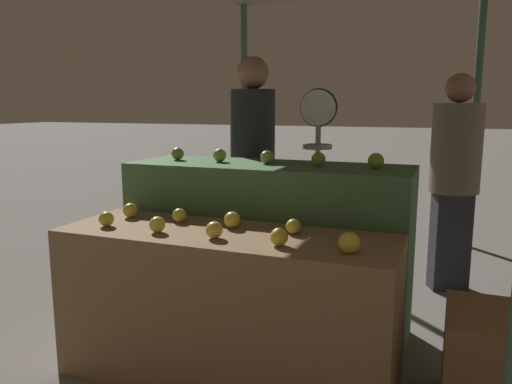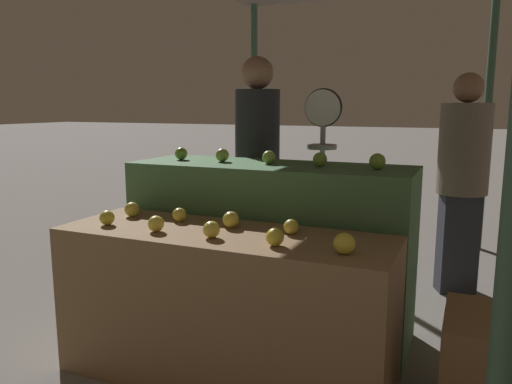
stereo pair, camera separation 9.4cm
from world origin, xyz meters
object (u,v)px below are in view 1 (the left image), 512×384
at_px(person_vendor_at_scale, 253,159).
at_px(wooden_crate_side, 501,367).
at_px(person_customer_left, 455,168).
at_px(produce_scale, 317,150).

bearing_deg(person_vendor_at_scale, wooden_crate_side, 170.33).
bearing_deg(wooden_crate_side, person_customer_left, 98.13).
bearing_deg(produce_scale, person_vendor_at_scale, -168.82).
bearing_deg(person_vendor_at_scale, person_customer_left, -132.05).
bearing_deg(person_customer_left, produce_scale, 9.79).
bearing_deg(produce_scale, person_customer_left, 31.74).
height_order(produce_scale, wooden_crate_side, produce_scale).
xyz_separation_m(produce_scale, person_customer_left, (0.88, 0.54, -0.15)).
distance_m(person_vendor_at_scale, wooden_crate_side, 1.97).
relative_size(person_customer_left, wooden_crate_side, 3.32).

